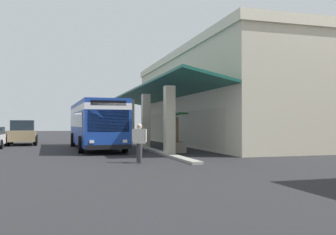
{
  "coord_description": "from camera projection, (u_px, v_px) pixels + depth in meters",
  "views": [
    {
      "loc": [
        30.45,
        -0.93,
        1.7
      ],
      "look_at": [
        7.55,
        5.69,
        2.11
      ],
      "focal_mm": 39.22,
      "sensor_mm": 36.0,
      "label": 1
    }
  ],
  "objects": [
    {
      "name": "transit_bus",
      "position": [
        95.0,
        121.0,
        24.95
      ],
      "size": [
        11.3,
        3.12,
        3.34
      ],
      "color": "#193D9E",
      "rests_on": "ground"
    },
    {
      "name": "parked_suv_tan",
      "position": [
        23.0,
        132.0,
        29.68
      ],
      "size": [
        4.89,
        2.37,
        1.97
      ],
      "color": "#9E845B",
      "rests_on": "ground"
    },
    {
      "name": "pedestrian",
      "position": [
        139.0,
        141.0,
        15.93
      ],
      "size": [
        0.56,
        0.58,
        1.71
      ],
      "color": "#38383D",
      "rests_on": "ground"
    },
    {
      "name": "potted_palm",
      "position": [
        177.0,
        143.0,
        21.53
      ],
      "size": [
        1.85,
        1.47,
        2.41
      ],
      "color": "gray",
      "rests_on": "ground"
    },
    {
      "name": "curb_strip",
      "position": [
        133.0,
        144.0,
        29.01
      ],
      "size": [
        28.8,
        0.5,
        0.12
      ],
      "primitive_type": "cube",
      "color": "#9E998E",
      "rests_on": "ground"
    },
    {
      "name": "ground",
      "position": [
        169.0,
        143.0,
        31.7
      ],
      "size": [
        120.0,
        120.0,
        0.0
      ],
      "primitive_type": "plane",
      "color": "#262628"
    },
    {
      "name": "plaza_building",
      "position": [
        243.0,
        100.0,
        31.75
      ],
      "size": [
        24.3,
        16.2,
        7.55
      ],
      "color": "beige",
      "rests_on": "ground"
    }
  ]
}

